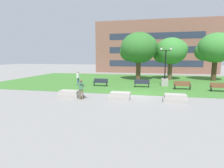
# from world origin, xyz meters

# --- Properties ---
(ground_plane) EXTENTS (140.00, 140.00, 0.00)m
(ground_plane) POSITION_xyz_m (0.00, 0.00, 0.00)
(ground_plane) COLOR gray
(grass_lawn) EXTENTS (40.00, 20.00, 0.02)m
(grass_lawn) POSITION_xyz_m (0.00, 10.00, 0.01)
(grass_lawn) COLOR #3D752D
(grass_lawn) RESTS_ON ground
(concrete_block_center) EXTENTS (1.80, 0.90, 0.64)m
(concrete_block_center) POSITION_xyz_m (-5.62, -2.26, 0.31)
(concrete_block_center) COLOR #9E9991
(concrete_block_center) RESTS_ON ground
(concrete_block_left) EXTENTS (1.83, 0.90, 0.64)m
(concrete_block_left) POSITION_xyz_m (-1.12, -2.13, 0.31)
(concrete_block_left) COLOR #9E9991
(concrete_block_left) RESTS_ON ground
(concrete_block_right) EXTENTS (1.80, 0.90, 0.64)m
(concrete_block_right) POSITION_xyz_m (3.30, -2.04, 0.31)
(concrete_block_right) COLOR #9E9991
(concrete_block_right) RESTS_ON ground
(person_skateboarder) EXTENTS (0.99, 0.58, 1.71)m
(person_skateboarder) POSITION_xyz_m (-4.33, -2.71, 0.98)
(person_skateboarder) COLOR brown
(person_skateboarder) RESTS_ON ground
(skateboard) EXTENTS (0.27, 1.03, 0.14)m
(skateboard) POSITION_xyz_m (-4.47, -2.26, 0.09)
(skateboard) COLOR black
(skateboard) RESTS_ON ground
(park_bench_near_left) EXTENTS (1.84, 0.67, 0.90)m
(park_bench_near_left) POSITION_xyz_m (4.89, 3.93, 0.54)
(park_bench_near_left) COLOR brown
(park_bench_near_left) RESTS_ON grass_lawn
(park_bench_near_right) EXTENTS (1.83, 0.64, 0.90)m
(park_bench_near_right) POSITION_xyz_m (0.45, 4.55, 0.54)
(park_bench_near_right) COLOR #1E232D
(park_bench_near_right) RESTS_ON grass_lawn
(park_bench_far_left) EXTENTS (1.83, 0.63, 0.90)m
(park_bench_far_left) POSITION_xyz_m (8.44, 3.38, 0.54)
(park_bench_far_left) COLOR brown
(park_bench_far_left) RESTS_ON grass_lawn
(park_bench_far_right) EXTENTS (1.83, 0.63, 0.90)m
(park_bench_far_right) POSITION_xyz_m (-4.59, 4.36, 0.54)
(park_bench_far_right) COLOR #1E232D
(park_bench_far_right) RESTS_ON grass_lawn
(lamp_post_left) EXTENTS (1.32, 0.80, 4.81)m
(lamp_post_left) POSITION_xyz_m (3.19, 6.16, 1.00)
(lamp_post_left) COLOR gray
(lamp_post_left) RESTS_ON grass_lawn
(tree_near_left) EXTENTS (5.43, 5.17, 7.13)m
(tree_near_left) POSITION_xyz_m (10.87, 12.79, 4.87)
(tree_near_left) COLOR #42301E
(tree_near_left) RESTS_ON grass_lawn
(tree_far_left) EXTENTS (5.76, 5.49, 7.30)m
(tree_far_left) POSITION_xyz_m (-0.45, 11.19, 4.91)
(tree_far_left) COLOR #4C3823
(tree_far_left) RESTS_ON grass_lawn
(tree_far_right) EXTENTS (5.10, 4.86, 6.57)m
(tree_far_right) POSITION_xyz_m (4.45, 12.72, 4.44)
(tree_far_right) COLOR brown
(tree_far_right) RESTS_ON grass_lawn
(person_bystander_near_lawn) EXTENTS (0.25, 0.70, 1.71)m
(person_bystander_near_lawn) POSITION_xyz_m (-7.73, 4.82, 0.98)
(person_bystander_near_lawn) COLOR #384C7A
(person_bystander_near_lawn) RESTS_ON grass_lawn
(building_facade_distant) EXTENTS (27.16, 1.03, 11.76)m
(building_facade_distant) POSITION_xyz_m (2.38, 24.50, 5.87)
(building_facade_distant) COLOR brown
(building_facade_distant) RESTS_ON ground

